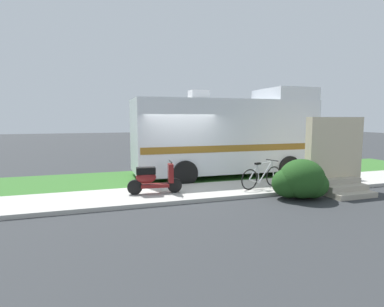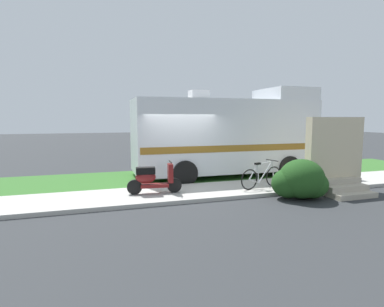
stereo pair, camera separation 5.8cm
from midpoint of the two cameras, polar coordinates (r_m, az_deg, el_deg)
ground_plane at (r=10.80m, az=-1.86°, el=-6.07°), size 80.00×80.00×0.00m
sidewalk at (r=9.67m, az=0.07°, el=-7.23°), size 24.00×2.00×0.12m
grass_strip at (r=12.21m, az=-3.76°, el=-4.40°), size 24.00×3.40×0.08m
motorhome_rv at (r=12.46m, az=6.60°, el=3.48°), size 7.24×2.67×3.57m
scooter at (r=9.28m, az=-7.16°, el=-4.61°), size 1.63×0.50×0.97m
bicycle at (r=10.19m, az=12.94°, el=-4.18°), size 1.68×0.59×0.88m
pickup_truck_near at (r=17.28m, az=5.08°, el=1.94°), size 5.41×2.25×1.81m
porch_steps at (r=10.84m, az=25.30°, el=-1.48°), size 2.00×1.26×2.40m
bush_by_porch at (r=9.57m, az=19.61°, el=-4.80°), size 1.63×1.22×1.15m
bottle_green at (r=12.16m, az=20.20°, el=-3.86°), size 0.07×0.07×0.30m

